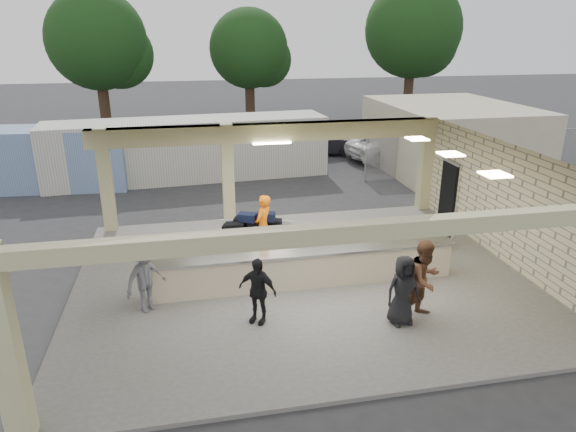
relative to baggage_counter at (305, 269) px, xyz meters
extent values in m
plane|color=#2B2C2E|center=(0.00, 0.50, -0.59)|extent=(120.00, 120.00, 0.00)
cube|color=#5F5D58|center=(0.00, 0.50, -0.54)|extent=(12.00, 10.00, 0.10)
cube|color=tan|center=(0.00, 0.50, 2.91)|extent=(12.00, 10.00, 0.02)
cube|color=beige|center=(6.00, 0.50, 1.16)|extent=(0.02, 10.00, 3.50)
cube|color=black|center=(5.94, 3.70, 0.56)|extent=(0.10, 0.95, 2.10)
cube|color=tan|center=(0.00, 5.25, 2.61)|extent=(12.00, 0.50, 0.60)
cube|color=tan|center=(0.00, -4.35, 2.76)|extent=(12.00, 0.30, 0.30)
cube|color=tan|center=(-5.50, 5.25, 1.21)|extent=(0.40, 0.40, 3.50)
cube|color=tan|center=(-1.50, 5.25, 1.21)|extent=(0.40, 0.40, 3.50)
cube|color=tan|center=(5.80, 5.30, 1.21)|extent=(0.40, 0.40, 3.50)
cube|color=tan|center=(-5.80, -4.30, 1.21)|extent=(0.40, 0.40, 3.50)
cube|color=white|center=(0.00, 5.00, 2.29)|extent=(1.30, 0.12, 0.06)
cube|color=#FFEABF|center=(3.80, 2.00, 2.88)|extent=(0.55, 0.55, 0.04)
cube|color=#FFEABF|center=(3.80, 0.00, 2.88)|extent=(0.55, 0.55, 0.04)
cube|color=#FFEABF|center=(3.80, -2.00, 2.88)|extent=(0.55, 0.55, 0.04)
cube|color=beige|center=(0.00, 0.00, -0.04)|extent=(8.00, 0.50, 0.90)
cube|color=#B7B7BC|center=(0.00, 0.00, 0.46)|extent=(8.20, 0.58, 0.06)
cube|color=silver|center=(-1.04, 2.21, 0.05)|extent=(2.51, 1.87, 0.11)
cylinder|color=black|center=(-2.03, 1.97, -0.31)|extent=(0.20, 0.37, 0.36)
cylinder|color=black|center=(-1.78, 2.92, -0.31)|extent=(0.20, 0.37, 0.36)
cylinder|color=black|center=(-0.30, 1.51, -0.31)|extent=(0.20, 0.37, 0.36)
cylinder|color=black|center=(-0.04, 2.46, -0.31)|extent=(0.20, 0.37, 0.36)
cube|color=silver|center=(-0.87, 2.87, 0.23)|extent=(2.18, 0.61, 0.27)
cube|color=silver|center=(-1.21, 1.56, 0.23)|extent=(2.18, 0.61, 0.27)
cube|color=black|center=(-1.80, 2.14, 0.22)|extent=(0.59, 0.46, 0.23)
cube|color=black|center=(-1.19, 1.98, 0.22)|extent=(0.59, 0.46, 0.23)
cube|color=black|center=(-0.59, 1.82, 0.22)|extent=(0.59, 0.46, 0.23)
cube|color=black|center=(-1.66, 2.66, 0.22)|extent=(0.59, 0.46, 0.23)
cube|color=black|center=(-1.06, 2.50, 0.22)|extent=(0.59, 0.46, 0.23)
cube|color=black|center=(-0.45, 2.34, 0.22)|extent=(0.59, 0.46, 0.23)
cube|color=black|center=(-1.60, 2.18, 0.46)|extent=(0.59, 0.46, 0.23)
cube|color=black|center=(-0.95, 2.19, 0.46)|extent=(0.59, 0.46, 0.23)
cube|color=black|center=(-0.47, 2.25, 0.46)|extent=(0.59, 0.46, 0.23)
cube|color=black|center=(-1.32, 2.57, 0.46)|extent=(0.59, 0.46, 0.23)
cube|color=black|center=(-1.21, 2.26, 0.71)|extent=(0.59, 0.46, 0.23)
cube|color=black|center=(-0.67, 2.21, 0.71)|extent=(0.59, 0.46, 0.23)
cube|color=#590F0C|center=(-1.91, 2.07, 0.22)|extent=(0.59, 0.46, 0.23)
cube|color=black|center=(-0.19, 2.27, 0.22)|extent=(0.59, 0.46, 0.23)
cube|color=black|center=(-0.95, 2.56, 0.46)|extent=(0.59, 0.46, 0.23)
cylinder|color=silver|center=(4.59, 1.63, 0.03)|extent=(0.90, 0.57, 0.85)
cylinder|color=black|center=(4.59, 1.63, 0.03)|extent=(0.82, 0.57, 0.76)
cube|color=silver|center=(4.31, 1.63, -0.34)|extent=(0.06, 0.47, 0.28)
cube|color=silver|center=(4.88, 1.63, -0.34)|extent=(0.06, 0.47, 0.28)
imported|color=orange|center=(-0.79, 2.02, 0.47)|extent=(0.73, 0.79, 1.91)
imported|color=brown|center=(2.34, -2.05, 0.47)|extent=(1.02, 0.78, 1.92)
imported|color=black|center=(-1.47, -1.51, 0.31)|extent=(0.96, 0.81, 1.59)
imported|color=#55555A|center=(-3.98, -0.50, 0.38)|extent=(1.12, 1.01, 1.73)
imported|color=black|center=(1.75, -2.21, 0.34)|extent=(0.84, 0.42, 1.66)
imported|color=white|center=(7.89, 13.13, 0.13)|extent=(5.46, 3.57, 1.43)
imported|color=white|center=(10.63, 14.70, 0.21)|extent=(5.22, 2.32, 1.60)
imported|color=black|center=(4.52, 14.94, 0.07)|extent=(4.07, 1.90, 1.31)
cube|color=silver|center=(-2.71, 11.61, 0.77)|extent=(12.67, 3.46, 2.71)
cube|color=#7A95C3|center=(-10.28, 11.38, 0.70)|extent=(10.07, 3.18, 2.58)
cylinder|color=gray|center=(5.00, 9.50, 0.41)|extent=(0.06, 0.06, 2.00)
cylinder|color=gray|center=(7.00, 9.50, 0.41)|extent=(0.06, 0.06, 2.00)
cylinder|color=gray|center=(9.00, 9.50, 0.41)|extent=(0.06, 0.06, 2.00)
cylinder|color=gray|center=(11.00, 9.50, 0.41)|extent=(0.06, 0.06, 2.00)
cylinder|color=gray|center=(13.00, 9.50, 0.41)|extent=(0.06, 0.06, 2.00)
cylinder|color=gray|center=(15.00, 9.50, 0.41)|extent=(0.06, 0.06, 2.00)
cube|color=gray|center=(11.00, 9.50, 0.41)|extent=(12.00, 0.02, 2.00)
cylinder|color=gray|center=(11.00, 9.50, 1.41)|extent=(12.00, 0.05, 0.05)
cylinder|color=#382619|center=(-8.00, 24.50, 1.66)|extent=(0.70, 0.70, 4.50)
sphere|color=black|center=(-8.00, 24.50, 5.26)|extent=(6.30, 6.30, 6.30)
sphere|color=black|center=(-6.80, 25.10, 4.36)|extent=(4.50, 4.50, 4.50)
cylinder|color=#382619|center=(2.00, 26.50, 1.41)|extent=(0.70, 0.70, 4.00)
sphere|color=black|center=(2.00, 26.50, 4.61)|extent=(5.60, 5.60, 5.60)
sphere|color=black|center=(3.20, 27.10, 3.81)|extent=(4.00, 4.00, 4.00)
cylinder|color=#382619|center=(14.00, 25.50, 1.91)|extent=(0.70, 0.70, 5.00)
sphere|color=black|center=(14.00, 25.50, 5.91)|extent=(7.00, 7.00, 7.00)
sphere|color=black|center=(15.20, 26.10, 4.91)|extent=(5.00, 5.00, 5.00)
cube|color=beige|center=(9.50, 10.50, 1.01)|extent=(6.00, 8.00, 3.20)
camera|label=1|loc=(-2.82, -11.81, 5.88)|focal=32.00mm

